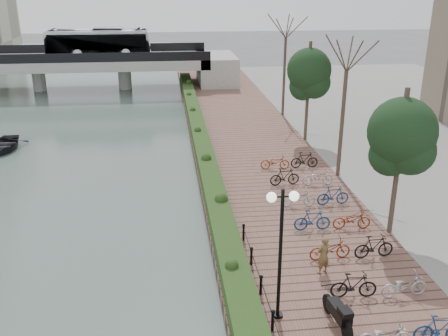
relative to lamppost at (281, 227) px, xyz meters
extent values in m
cube|color=brown|center=(2.27, 13.80, -3.60)|extent=(8.00, 75.00, 0.50)
cube|color=#1D3613|center=(-1.13, 16.30, -3.05)|extent=(1.10, 56.00, 0.60)
cylinder|color=black|center=(-0.33, -0.70, -3.00)|extent=(0.10, 0.10, 0.70)
cylinder|color=black|center=(-0.33, 1.30, -3.00)|extent=(0.10, 0.10, 0.70)
cylinder|color=black|center=(-0.33, 3.30, -3.00)|extent=(0.10, 0.10, 0.70)
cylinder|color=black|center=(-0.33, 5.30, -3.00)|extent=(0.10, 0.10, 0.70)
cylinder|color=black|center=(0.00, 0.00, -1.04)|extent=(0.12, 0.12, 4.61)
cylinder|color=black|center=(0.00, 0.00, 1.02)|extent=(0.70, 0.06, 0.06)
sphere|color=white|center=(-0.35, 0.00, 1.02)|extent=(0.32, 0.32, 0.32)
sphere|color=white|center=(0.35, 0.00, 1.02)|extent=(0.32, 0.32, 0.32)
imported|color=brown|center=(2.27, 2.39, -2.57)|extent=(0.67, 0.57, 1.55)
imported|color=#A9A9AD|center=(2.87, -1.91, -2.90)|extent=(0.60, 1.71, 0.90)
imported|color=black|center=(2.87, 0.69, -2.85)|extent=(0.47, 1.66, 1.00)
imported|color=maroon|center=(2.87, 3.29, -2.90)|extent=(0.60, 1.71, 0.90)
imported|color=navy|center=(2.87, 5.89, -2.85)|extent=(0.47, 1.66, 1.00)
imported|color=#A9A9AD|center=(2.87, 8.49, -2.90)|extent=(0.60, 1.71, 0.90)
imported|color=black|center=(2.87, 11.09, -2.85)|extent=(0.47, 1.66, 1.00)
imported|color=maroon|center=(2.87, 13.69, -2.90)|extent=(0.60, 1.72, 0.90)
imported|color=navy|center=(4.67, -1.91, -2.85)|extent=(0.47, 1.66, 1.00)
imported|color=#A9A9AD|center=(4.67, 0.69, -2.90)|extent=(0.60, 1.71, 0.90)
imported|color=black|center=(4.67, 3.29, -2.85)|extent=(0.47, 1.66, 1.00)
imported|color=maroon|center=(4.67, 5.89, -2.90)|extent=(0.60, 1.71, 0.90)
imported|color=navy|center=(4.67, 8.49, -2.85)|extent=(0.47, 1.66, 1.00)
imported|color=#A9A9AD|center=(4.67, 11.09, -2.90)|extent=(0.60, 1.71, 0.90)
imported|color=black|center=(4.67, 13.69, -2.85)|extent=(0.47, 1.66, 1.00)
cube|color=gray|center=(-16.73, 41.30, -0.85)|extent=(36.00, 8.00, 1.00)
cube|color=black|center=(-16.73, 37.40, 0.10)|extent=(36.00, 0.15, 0.90)
cube|color=black|center=(-16.73, 45.20, 0.10)|extent=(36.00, 0.15, 0.90)
cylinder|color=gray|center=(-16.73, 41.30, -2.60)|extent=(1.40, 1.40, 2.50)
cylinder|color=gray|center=(-7.73, 41.30, -2.60)|extent=(1.40, 1.40, 2.50)
imported|color=white|center=(-10.19, 41.30, 1.15)|extent=(2.52, 10.77, 3.00)
imported|color=black|center=(-14.71, 20.89, -3.43)|extent=(2.79, 3.89, 0.80)
camera|label=1|loc=(-3.42, -13.57, 7.15)|focal=40.00mm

